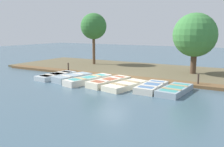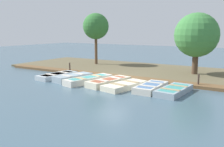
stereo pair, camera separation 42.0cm
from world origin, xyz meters
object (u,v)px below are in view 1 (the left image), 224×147
Objects in this scene: rowboat_5 at (152,87)px; park_tree_left at (195,35)px; rowboat_0 at (56,76)px; rowboat_2 at (88,80)px; park_tree_far_left at (94,27)px; mooring_post_near at (68,68)px; mooring_post_far at (198,80)px; rowboat_4 at (125,85)px; rowboat_3 at (109,82)px; rowboat_6 at (175,90)px; rowboat_1 at (73,78)px.

park_tree_left is (-6.05, 1.04, 2.91)m from rowboat_5.
rowboat_2 is at bearing 89.84° from rowboat_0.
park_tree_far_left is at bearing -165.70° from rowboat_0.
park_tree_far_left is (-4.58, -0.55, 3.39)m from mooring_post_near.
rowboat_2 is at bearing -69.93° from mooring_post_far.
mooring_post_far is 0.18× the size of park_tree_left.
rowboat_0 is 0.99× the size of rowboat_4.
rowboat_0 is 0.96× the size of rowboat_3.
rowboat_2 is 0.72× the size of park_tree_far_left.
rowboat_2 is 1.22× the size of rowboat_6.
rowboat_5 is at bearing 74.52° from mooring_post_near.
rowboat_1 reaches higher than rowboat_0.
rowboat_4 is 3.78× the size of mooring_post_near.
park_tree_left is (-5.99, 8.49, 2.93)m from rowboat_0.
mooring_post_near reaches higher than rowboat_6.
park_tree_far_left is at bearing -112.89° from mooring_post_far.
rowboat_6 reaches higher than rowboat_0.
park_tree_left is at bearing 170.41° from rowboat_5.
park_tree_left is at bearing 158.66° from rowboat_3.
rowboat_5 is 3.13m from mooring_post_far.
rowboat_0 is at bearing -79.37° from rowboat_3.
rowboat_3 is 3.91× the size of mooring_post_far.
rowboat_0 is 0.68× the size of park_tree_left.
park_tree_far_left reaches higher than rowboat_2.
rowboat_1 is 1.07× the size of rowboat_5.
rowboat_1 reaches higher than rowboat_2.
mooring_post_near is (-2.41, -3.71, 0.23)m from rowboat_2.
rowboat_4 is at bearing -56.12° from mooring_post_far.
rowboat_1 is at bearing -84.72° from rowboat_6.
rowboat_3 is 5.55m from mooring_post_far.
rowboat_0 reaches higher than rowboat_4.
rowboat_6 is 2.38m from mooring_post_far.
mooring_post_far is (-2.41, 6.58, 0.23)m from rowboat_2.
rowboat_0 is at bearing -81.44° from rowboat_4.
rowboat_3 is 1.21× the size of rowboat_5.
rowboat_4 is at bearing -79.74° from rowboat_6.
rowboat_1 is at bearing -73.81° from mooring_post_far.
rowboat_4 is 0.68× the size of park_tree_left.
rowboat_4 is (0.34, 5.87, -0.00)m from rowboat_0.
park_tree_far_left is at bearing -128.05° from rowboat_5.
mooring_post_far is at bearing 16.54° from park_tree_left.
park_tree_far_left reaches higher than rowboat_4.
rowboat_5 is (0.07, 7.45, 0.02)m from rowboat_0.
rowboat_0 is at bearing 10.26° from park_tree_far_left.
park_tree_left is (0.77, 9.71, -0.73)m from park_tree_far_left.
park_tree_far_left is at bearing -135.05° from rowboat_2.
park_tree_left reaches higher than rowboat_4.
rowboat_1 is 2.92m from rowboat_3.
park_tree_left reaches higher than rowboat_0.
mooring_post_near is at bearing -98.67° from rowboat_6.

